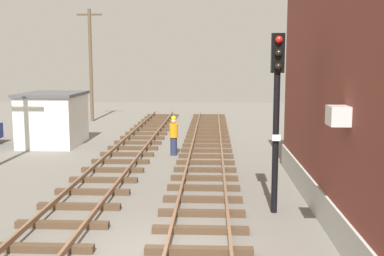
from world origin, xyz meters
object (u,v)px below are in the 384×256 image
(track_worker_foreground, at_px, (174,136))
(control_hut, at_px, (53,119))
(signal_mast, at_px, (277,102))
(utility_pole_far, at_px, (91,63))

(track_worker_foreground, bearing_deg, control_hut, 158.93)
(signal_mast, xyz_separation_m, track_worker_foreground, (-3.64, 8.33, -2.33))
(signal_mast, relative_size, track_worker_foreground, 2.76)
(signal_mast, bearing_deg, track_worker_foreground, 113.61)
(control_hut, bearing_deg, signal_mast, -46.73)
(signal_mast, relative_size, control_hut, 1.36)
(utility_pole_far, height_order, track_worker_foreground, utility_pole_far)
(control_hut, bearing_deg, track_worker_foreground, -21.07)
(signal_mast, xyz_separation_m, utility_pole_far, (-10.69, 20.72, 0.98))
(utility_pole_far, distance_m, track_worker_foreground, 14.63)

